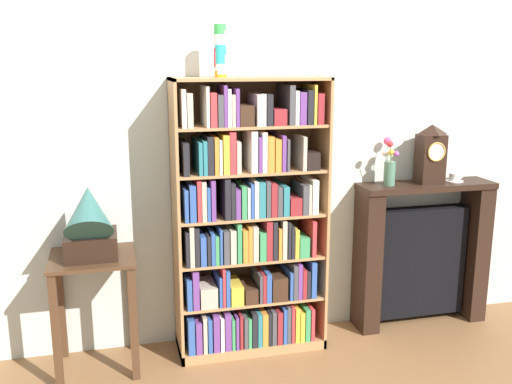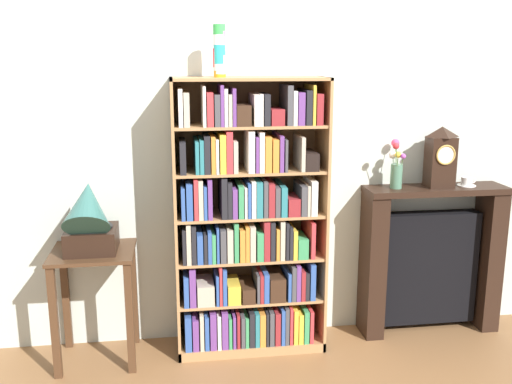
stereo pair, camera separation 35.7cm
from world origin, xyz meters
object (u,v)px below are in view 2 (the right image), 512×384
Objects in this scene: flower_vase at (396,167)px; side_table_left at (95,282)px; bookshelf at (248,228)px; fireplace_mantel at (430,260)px; teacup_with_saucer at (467,182)px; cup_stack at (219,51)px; gramophone at (89,218)px; mantel_clock at (441,157)px.

side_table_left is at bearing -177.00° from flower_vase.
bookshelf is 1.29m from fireplace_mantel.
teacup_with_saucer reaches higher than fireplace_mantel.
cup_stack is at bearing -177.46° from bookshelf.
side_table_left is at bearing -178.24° from cup_stack.
gramophone is 1.94m from flower_vase.
cup_stack is at bearing -176.15° from flower_vase.
flower_vase reaches higher than fireplace_mantel.
mantel_clock is 0.30m from flower_vase.
gramophone reaches higher than teacup_with_saucer.
side_table_left is (-0.78, -0.02, -1.36)m from cup_stack.
flower_vase is at bearing 178.15° from mantel_clock.
cup_stack reaches higher than bookshelf.
cup_stack reaches higher than side_table_left.
mantel_clock reaches higher than teacup_with_saucer.
side_table_left is 2.02m from flower_vase.
gramophone is (-0.94, -0.09, 0.13)m from bookshelf.
mantel_clock is at bearing 2.68° from cup_stack.
fireplace_mantel is (2.20, 0.11, -0.01)m from side_table_left.
bookshelf is 1.04m from flower_vase.
side_table_left is at bearing -178.11° from bookshelf.
bookshelf is at bearing -177.30° from mantel_clock.
teacup_with_saucer is at bearing 2.42° from bookshelf.
teacup_with_saucer is (2.41, 0.09, 0.52)m from side_table_left.
teacup_with_saucer is at bearing 0.65° from mantel_clock.
flower_vase is (-0.28, -0.01, 0.65)m from fireplace_mantel.
cup_stack is at bearing -176.41° from fireplace_mantel.
teacup_with_saucer is at bearing -0.85° from flower_vase.
gramophone is 4.02× the size of teacup_with_saucer.
bookshelf is at bearing -175.93° from flower_vase.
bookshelf reaches higher than side_table_left.
bookshelf reaches higher than mantel_clock.
flower_vase is (-0.29, 0.01, -0.06)m from mantel_clock.
bookshelf is 3.44× the size of gramophone.
side_table_left is 2.47m from teacup_with_saucer.
bookshelf reaches higher than fireplace_mantel.
fireplace_mantel is (1.26, 0.08, -0.30)m from bookshelf.
flower_vase is at bearing -177.46° from fireplace_mantel.
flower_vase is at bearing 3.85° from cup_stack.
flower_vase reaches higher than gramophone.
fireplace_mantel is 0.71m from mantel_clock.
gramophone is at bearing -176.41° from teacup_with_saucer.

